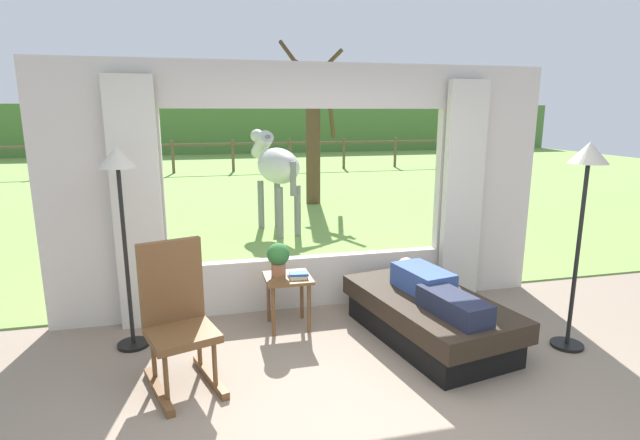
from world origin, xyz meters
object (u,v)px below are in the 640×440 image
object	(u,v)px
potted_plant	(278,257)
horse	(276,166)
rocking_chair	(177,316)
side_table	(288,286)
recliner_sofa	(428,317)
floor_lamp_right	(586,184)
reclining_person	(432,288)
floor_lamp_left	(120,187)
pasture_tree	(314,131)
book_stack	(298,275)

from	to	relation	value
potted_plant	horse	size ratio (longest dim) A/B	0.18
rocking_chair	side_table	size ratio (longest dim) A/B	2.15
recliner_sofa	rocking_chair	distance (m)	2.24
floor_lamp_right	side_table	bearing A→B (deg)	157.11
recliner_sofa	floor_lamp_right	bearing A→B (deg)	-31.31
rocking_chair	reclining_person	bearing A→B (deg)	-13.59
recliner_sofa	floor_lamp_left	bearing A→B (deg)	158.63
potted_plant	pasture_tree	world-z (taller)	pasture_tree
pasture_tree	reclining_person	bearing A→B (deg)	-94.06
potted_plant	book_stack	world-z (taller)	potted_plant
book_stack	floor_lamp_right	bearing A→B (deg)	-22.29
horse	pasture_tree	bearing A→B (deg)	48.60
reclining_person	pasture_tree	bearing A→B (deg)	75.20
reclining_person	floor_lamp_right	world-z (taller)	floor_lamp_right
book_stack	floor_lamp_left	world-z (taller)	floor_lamp_left
recliner_sofa	floor_lamp_right	distance (m)	1.77
floor_lamp_right	horse	bearing A→B (deg)	111.03
potted_plant	rocking_chair	bearing A→B (deg)	-137.04
recliner_sofa	potted_plant	distance (m)	1.51
rocking_chair	floor_lamp_left	size ratio (longest dim) A/B	0.62
recliner_sofa	floor_lamp_right	size ratio (longest dim) A/B	1.00
book_stack	floor_lamp_left	bearing A→B (deg)	-179.80
rocking_chair	floor_lamp_right	size ratio (longest dim) A/B	0.61
potted_plant	book_stack	xyz separation A→B (m)	(0.17, -0.12, -0.16)
recliner_sofa	side_table	size ratio (longest dim) A/B	3.53
reclining_person	rocking_chair	world-z (taller)	rocking_chair
floor_lamp_left	recliner_sofa	bearing A→B (deg)	-10.62
side_table	horse	bearing A→B (deg)	82.89
horse	floor_lamp_right	bearing A→B (deg)	-83.70
floor_lamp_left	potted_plant	bearing A→B (deg)	5.47
potted_plant	floor_lamp_right	distance (m)	2.78
rocking_chair	pasture_tree	bearing A→B (deg)	51.09
book_stack	reclining_person	bearing A→B (deg)	-26.10
horse	pasture_tree	world-z (taller)	pasture_tree
reclining_person	book_stack	size ratio (longest dim) A/B	7.47
side_table	horse	size ratio (longest dim) A/B	0.29
recliner_sofa	reclining_person	world-z (taller)	reclining_person
recliner_sofa	reclining_person	distance (m)	0.31
reclining_person	floor_lamp_left	xyz separation A→B (m)	(-2.64, 0.55, 0.92)
book_stack	horse	xyz separation A→B (m)	(0.40, 3.96, 0.61)
rocking_chair	book_stack	distance (m)	1.30
reclining_person	floor_lamp_left	bearing A→B (deg)	157.60
book_stack	pasture_tree	xyz separation A→B (m)	(1.62, 6.38, 1.11)
rocking_chair	floor_lamp_left	bearing A→B (deg)	103.29
recliner_sofa	pasture_tree	world-z (taller)	pasture_tree
reclining_person	rocking_chair	bearing A→B (deg)	173.81
recliner_sofa	potted_plant	world-z (taller)	potted_plant
reclining_person	floor_lamp_right	size ratio (longest dim) A/B	0.78
rocking_chair	book_stack	xyz separation A→B (m)	(1.08, 0.73, -0.00)
potted_plant	book_stack	size ratio (longest dim) A/B	1.67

